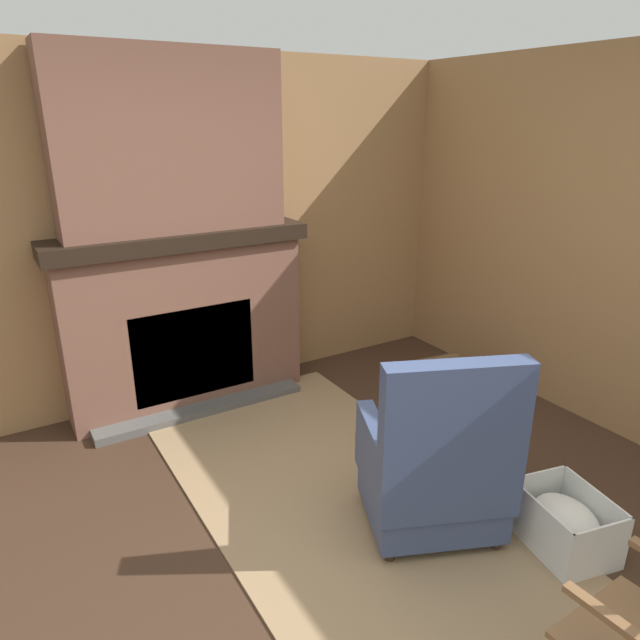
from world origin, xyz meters
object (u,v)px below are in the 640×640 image
at_px(firewood_stack, 440,380).
at_px(storage_case, 189,218).
at_px(laundry_basket, 565,522).
at_px(armchair, 436,469).
at_px(oil_lamp_vase, 97,223).

height_order(firewood_stack, storage_case, storage_case).
bearing_deg(laundry_basket, firewood_stack, 158.76).
bearing_deg(firewood_stack, armchair, -43.88).
xyz_separation_m(firewood_stack, laundry_basket, (1.59, -0.62, 0.02)).
relative_size(oil_lamp_vase, storage_case, 1.12).
xyz_separation_m(oil_lamp_vase, storage_case, (0.00, 0.62, -0.02)).
distance_m(oil_lamp_vase, storage_case, 0.62).
height_order(firewood_stack, oil_lamp_vase, oil_lamp_vase).
distance_m(firewood_stack, oil_lamp_vase, 2.74).
xyz_separation_m(laundry_basket, storage_case, (-2.56, -0.98, 1.25)).
bearing_deg(armchair, oil_lamp_vase, 50.77).
bearing_deg(storage_case, firewood_stack, 58.93).
height_order(armchair, storage_case, storage_case).
distance_m(laundry_basket, oil_lamp_vase, 3.27).
xyz_separation_m(laundry_basket, oil_lamp_vase, (-2.56, -1.60, 1.27)).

